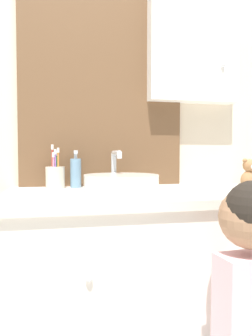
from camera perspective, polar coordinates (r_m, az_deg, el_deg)
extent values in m
cube|color=beige|center=(1.69, 0.05, 10.66)|extent=(3.20, 0.06, 2.50)
cube|color=brown|center=(1.65, -4.13, 14.58)|extent=(0.79, 0.02, 1.22)
cube|color=#B2C1CC|center=(1.64, -4.10, 14.62)|extent=(0.73, 0.01, 1.16)
cube|color=white|center=(1.80, 11.55, 22.35)|extent=(0.46, 0.10, 0.71)
sphere|color=silver|center=(1.76, 16.57, 16.80)|extent=(0.02, 0.02, 0.02)
cube|color=silver|center=(1.49, 2.87, -21.37)|extent=(1.08, 0.55, 0.82)
cube|color=beige|center=(1.37, 2.91, -4.79)|extent=(1.12, 0.59, 0.03)
sphere|color=silver|center=(1.11, -6.48, -18.56)|extent=(0.02, 0.02, 0.02)
sphere|color=silver|center=(1.26, 18.15, -16.05)|extent=(0.02, 0.02, 0.02)
cylinder|color=silver|center=(1.34, -0.82, -2.67)|extent=(0.31, 0.31, 0.07)
cylinder|color=silver|center=(1.34, -0.82, -1.33)|extent=(0.25, 0.25, 0.01)
cylinder|color=silver|center=(1.51, -2.14, -0.38)|extent=(0.02, 0.02, 0.16)
cylinder|color=silver|center=(1.44, -1.67, 2.65)|extent=(0.02, 0.14, 0.02)
cylinder|color=silver|center=(1.37, -1.15, 2.15)|extent=(0.02, 0.02, 0.02)
sphere|color=white|center=(1.53, 0.98, -2.12)|extent=(0.04, 0.04, 0.04)
cylinder|color=beige|center=(1.51, -12.23, -1.63)|extent=(0.08, 0.08, 0.10)
cylinder|color=orange|center=(1.50, -11.72, 0.21)|extent=(0.01, 0.01, 0.17)
cube|color=white|center=(1.50, -11.75, 3.07)|extent=(0.01, 0.02, 0.02)
cylinder|color=#47B26B|center=(1.52, -11.99, -0.07)|extent=(0.01, 0.01, 0.15)
cube|color=white|center=(1.52, -12.02, 2.48)|extent=(0.01, 0.02, 0.02)
cylinder|color=#D6423D|center=(1.52, -12.69, 0.48)|extent=(0.01, 0.01, 0.18)
cube|color=white|center=(1.51, -12.72, 3.58)|extent=(0.01, 0.02, 0.02)
cylinder|color=pink|center=(1.50, -12.52, -0.21)|extent=(0.01, 0.01, 0.15)
cube|color=white|center=(1.50, -12.54, 2.26)|extent=(0.01, 0.02, 0.02)
cylinder|color=#8E56B7|center=(1.50, -12.20, 0.05)|extent=(0.01, 0.01, 0.16)
cube|color=white|center=(1.49, -12.23, 2.79)|extent=(0.01, 0.02, 0.02)
cylinder|color=#6B93B2|center=(1.52, -8.75, -0.90)|extent=(0.05, 0.05, 0.13)
cylinder|color=silver|center=(1.52, -8.77, 2.03)|extent=(0.01, 0.01, 0.02)
cube|color=silver|center=(1.51, -8.76, 2.75)|extent=(0.02, 0.03, 0.02)
cube|color=beige|center=(1.12, 20.59, -22.96)|extent=(0.20, 0.12, 0.37)
sphere|color=#997051|center=(1.03, 20.86, -8.05)|extent=(0.18, 0.18, 0.18)
cylinder|color=beige|center=(1.26, 17.76, -14.29)|extent=(0.06, 0.28, 0.04)
cylinder|color=orange|center=(1.36, 14.43, -11.23)|extent=(0.01, 0.05, 0.12)
ellipsoid|color=#9E7047|center=(1.52, 20.64, -1.99)|extent=(0.08, 0.06, 0.08)
sphere|color=#9E7047|center=(1.52, 20.68, 0.41)|extent=(0.06, 0.06, 0.06)
sphere|color=#9E7047|center=(1.50, 20.02, 1.21)|extent=(0.02, 0.02, 0.02)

